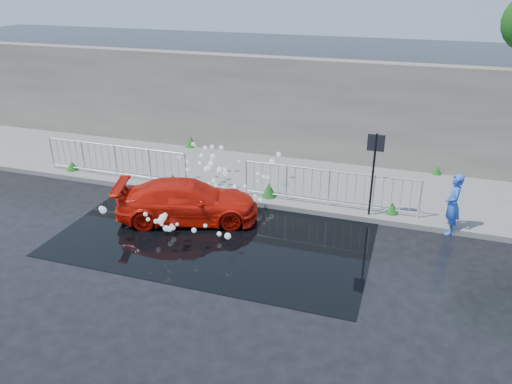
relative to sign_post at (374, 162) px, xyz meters
The scene contains 12 objects.
ground 5.50m from the sign_post, 143.57° to the right, with size 90.00×90.00×0.00m, color black.
pavement 4.90m from the sign_post, 155.66° to the left, with size 30.00×4.00×0.15m, color slate.
curb 4.51m from the sign_post, behind, with size 30.00×0.25×0.16m, color slate.
retaining_wall 5.87m from the sign_post, 135.69° to the left, with size 30.00×0.60×3.50m, color #615B51.
puddle 4.59m from the sign_post, 150.42° to the right, with size 8.00×5.00×0.01m, color black.
sign_post is the anchor object (origin of this frame).
railing_left 8.26m from the sign_post, behind, with size 5.05×0.05×1.10m.
railing_right 1.57m from the sign_post, 168.23° to the left, with size 5.05×0.05×1.10m.
weeds 4.83m from the sign_post, 162.17° to the left, with size 12.17×3.93×0.44m.
water_spray 4.88m from the sign_post, behind, with size 3.63×5.81×1.05m.
red_car 5.16m from the sign_post, 161.89° to the right, with size 1.57×3.87×1.12m, color red.
person 2.29m from the sign_post, ahead, with size 0.61×0.40×1.66m, color blue.
Camera 1 is at (5.10, -9.69, 6.38)m, focal length 35.00 mm.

